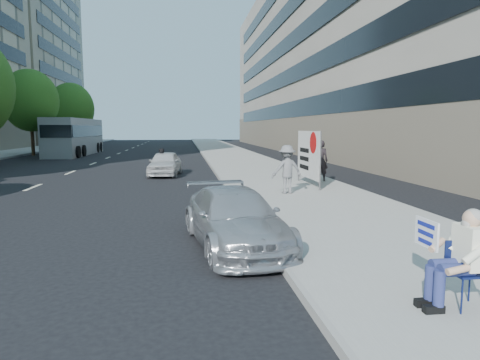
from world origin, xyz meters
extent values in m
plane|color=black|center=(0.00, 0.00, 0.00)|extent=(160.00, 160.00, 0.00)
cube|color=gray|center=(4.00, 20.00, 0.07)|extent=(5.00, 120.00, 0.15)
cube|color=gray|center=(17.00, 32.00, 10.00)|extent=(14.00, 70.00, 20.00)
cylinder|color=#382616|center=(-13.70, 30.00, 1.49)|extent=(0.30, 0.30, 2.97)
ellipsoid|color=#234C14|center=(-13.70, 30.00, 4.89)|extent=(4.80, 4.80, 5.52)
cylinder|color=#382616|center=(-13.70, 44.00, 1.31)|extent=(0.30, 0.30, 2.62)
ellipsoid|color=#234C14|center=(-13.70, 44.00, 4.79)|extent=(5.40, 5.40, 6.21)
cylinder|color=#111C4E|center=(3.19, -5.95, 0.38)|extent=(0.02, 0.02, 0.45)
cylinder|color=#111C4E|center=(3.19, -5.59, 0.38)|extent=(0.02, 0.02, 0.45)
cylinder|color=#111C4E|center=(3.55, -5.59, 0.38)|extent=(0.02, 0.02, 0.45)
cube|color=#111C4E|center=(3.37, -5.77, 0.61)|extent=(0.40, 0.40, 0.03)
cube|color=#111C4E|center=(3.37, -5.58, 0.80)|extent=(0.40, 0.02, 0.40)
cylinder|color=navy|center=(3.15, -5.87, 0.70)|extent=(0.44, 0.17, 0.17)
cylinder|color=navy|center=(2.93, -5.87, 0.47)|extent=(0.14, 0.14, 0.46)
cube|color=black|center=(2.87, -5.87, 0.20)|extent=(0.26, 0.11, 0.10)
cylinder|color=navy|center=(3.15, -5.67, 0.70)|extent=(0.44, 0.17, 0.17)
cylinder|color=navy|center=(2.93, -5.67, 0.47)|extent=(0.14, 0.14, 0.46)
cube|color=black|center=(2.87, -5.67, 0.20)|extent=(0.26, 0.11, 0.10)
cube|color=white|center=(3.39, -5.77, 0.96)|extent=(0.26, 0.42, 0.56)
sphere|color=tan|center=(3.39, -5.77, 1.33)|extent=(0.23, 0.23, 0.23)
ellipsoid|color=gray|center=(3.41, -5.77, 1.36)|extent=(0.22, 0.24, 0.19)
ellipsoid|color=gray|center=(3.31, -5.77, 1.26)|extent=(0.10, 0.14, 0.13)
cylinder|color=white|center=(3.27, -6.01, 0.93)|extent=(0.30, 0.10, 0.25)
cylinder|color=tan|center=(3.07, -6.01, 0.75)|extent=(0.29, 0.09, 0.14)
cylinder|color=white|center=(3.32, -5.51, 0.98)|extent=(0.26, 0.20, 0.32)
cylinder|color=tan|center=(3.19, -5.37, 0.88)|extent=(0.30, 0.21, 0.18)
cube|color=white|center=(3.12, -5.22, 1.01)|extent=(0.03, 0.55, 0.40)
imported|color=slate|center=(3.40, 4.10, 1.01)|extent=(1.19, 0.79, 1.72)
imported|color=black|center=(5.71, 7.41, 1.05)|extent=(0.74, 0.57, 1.79)
cylinder|color=#4C4C4C|center=(4.80, 4.65, 1.25)|extent=(0.06, 0.06, 2.20)
cylinder|color=#4C4C4C|center=(4.80, 7.65, 1.25)|extent=(0.06, 0.06, 2.20)
cube|color=silver|center=(4.78, 6.15, 1.40)|extent=(0.04, 3.00, 1.90)
cylinder|color=#A50C0C|center=(4.75, 5.45, 1.90)|extent=(0.01, 0.84, 0.84)
cube|color=black|center=(4.75, 6.65, 1.55)|extent=(0.01, 1.30, 0.18)
cube|color=black|center=(4.75, 6.65, 1.20)|extent=(0.01, 1.30, 0.18)
cube|color=black|center=(4.75, 6.65, 0.85)|extent=(0.01, 1.30, 0.18)
imported|color=#A6A9AD|center=(0.80, -2.00, 0.60)|extent=(2.24, 4.33, 1.20)
imported|color=silver|center=(-1.21, 11.89, 0.63)|extent=(1.84, 3.85, 1.27)
cylinder|color=black|center=(-1.34, 11.27, 0.32)|extent=(0.16, 0.65, 0.64)
cylinder|color=black|center=(-1.34, 12.67, 0.32)|extent=(0.16, 0.65, 0.64)
cube|color=black|center=(-1.34, 11.97, 0.55)|extent=(0.32, 1.21, 0.35)
imported|color=black|center=(-1.34, 11.87, 0.71)|extent=(0.72, 0.58, 1.42)
cube|color=gray|center=(-10.14, 30.56, 1.65)|extent=(2.69, 12.04, 3.30)
cube|color=black|center=(-11.41, 30.56, 2.20)|extent=(0.25, 11.50, 1.00)
cube|color=black|center=(-8.87, 30.56, 2.20)|extent=(0.25, 11.50, 1.00)
cube|color=black|center=(-10.14, 24.54, 2.20)|extent=(2.40, 0.10, 1.00)
cylinder|color=black|center=(-11.39, 26.06, 0.50)|extent=(0.27, 1.00, 1.00)
cylinder|color=black|center=(-8.89, 26.06, 0.50)|extent=(0.27, 1.00, 1.00)
cylinder|color=black|center=(-11.39, 28.06, 0.50)|extent=(0.27, 1.00, 1.00)
cylinder|color=black|center=(-8.89, 28.06, 0.50)|extent=(0.27, 1.00, 1.00)
cylinder|color=black|center=(-11.39, 34.06, 0.50)|extent=(0.27, 1.00, 1.00)
cylinder|color=black|center=(-8.89, 34.06, 0.50)|extent=(0.27, 1.00, 1.00)
cylinder|color=black|center=(-11.39, 35.56, 0.50)|extent=(0.27, 1.00, 1.00)
cylinder|color=black|center=(-8.89, 35.56, 0.50)|extent=(0.27, 1.00, 1.00)
camera|label=1|loc=(-0.23, -10.67, 2.48)|focal=32.00mm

